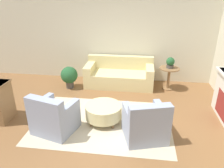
# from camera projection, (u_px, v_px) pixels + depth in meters

# --- Properties ---
(ground_plane) EXTENTS (16.00, 16.00, 0.00)m
(ground_plane) POSITION_uv_depth(u_px,v_px,m) (103.00, 122.00, 5.14)
(ground_plane) COLOR brown
(wall_back) EXTENTS (9.47, 0.12, 2.80)m
(wall_back) POSITION_uv_depth(u_px,v_px,m) (116.00, 38.00, 7.12)
(wall_back) COLOR beige
(wall_back) RESTS_ON ground_plane
(rug) EXTENTS (3.14, 2.19, 0.01)m
(rug) POSITION_uv_depth(u_px,v_px,m) (103.00, 122.00, 5.14)
(rug) COLOR beige
(rug) RESTS_ON ground_plane
(couch) EXTENTS (2.13, 0.97, 0.88)m
(couch) POSITION_uv_depth(u_px,v_px,m) (119.00, 75.00, 7.03)
(couch) COLOR beige
(couch) RESTS_ON ground_plane
(armchair_left) EXTENTS (1.00, 0.96, 0.90)m
(armchair_left) POSITION_uv_depth(u_px,v_px,m) (53.00, 118.00, 4.67)
(armchair_left) COLOR #8E99B2
(armchair_left) RESTS_ON rug
(armchair_right) EXTENTS (1.00, 0.96, 0.90)m
(armchair_right) POSITION_uv_depth(u_px,v_px,m) (146.00, 124.00, 4.44)
(armchair_right) COLOR #8E99B2
(armchair_right) RESTS_ON rug
(ottoman_table) EXTENTS (0.84, 0.84, 0.42)m
(ottoman_table) POSITION_uv_depth(u_px,v_px,m) (103.00, 111.00, 5.06)
(ottoman_table) COLOR beige
(ottoman_table) RESTS_ON rug
(side_table) EXTENTS (0.60, 0.60, 0.69)m
(side_table) POSITION_uv_depth(u_px,v_px,m) (169.00, 75.00, 6.66)
(side_table) COLOR olive
(side_table) RESTS_ON ground_plane
(potted_plant_on_side_table) EXTENTS (0.25, 0.25, 0.33)m
(potted_plant_on_side_table) POSITION_uv_depth(u_px,v_px,m) (170.00, 63.00, 6.50)
(potted_plant_on_side_table) COLOR #4C4742
(potted_plant_on_side_table) RESTS_ON side_table
(potted_plant_floor) EXTENTS (0.52, 0.52, 0.69)m
(potted_plant_floor) POSITION_uv_depth(u_px,v_px,m) (69.00, 76.00, 6.77)
(potted_plant_floor) COLOR #4C4742
(potted_plant_floor) RESTS_ON ground_plane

